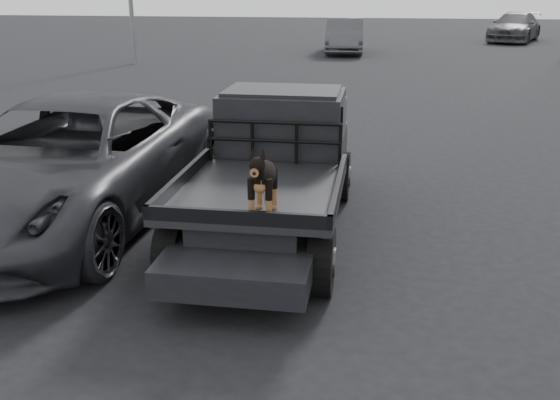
% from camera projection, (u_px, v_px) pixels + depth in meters
% --- Properties ---
extents(ground, '(120.00, 120.00, 0.00)m').
position_uv_depth(ground, '(310.00, 285.00, 7.02)').
color(ground, black).
rests_on(ground, ground).
extents(flatbed_ute, '(2.00, 5.40, 0.92)m').
position_uv_depth(flatbed_ute, '(272.00, 200.00, 8.39)').
color(flatbed_ute, black).
rests_on(flatbed_ute, ground).
extents(ute_cab, '(1.72, 1.30, 0.88)m').
position_uv_depth(ute_cab, '(283.00, 119.00, 8.99)').
color(ute_cab, black).
rests_on(ute_cab, flatbed_ute).
extents(headache_rack, '(1.80, 0.08, 0.55)m').
position_uv_depth(headache_rack, '(274.00, 143.00, 8.34)').
color(headache_rack, black).
rests_on(headache_rack, flatbed_ute).
extents(dog, '(0.32, 0.60, 0.74)m').
position_uv_depth(dog, '(263.00, 181.00, 6.41)').
color(dog, black).
rests_on(dog, flatbed_ute).
extents(parked_suv, '(3.06, 6.22, 1.70)m').
position_uv_depth(parked_suv, '(69.00, 162.00, 8.72)').
color(parked_suv, '#2F2F34').
rests_on(parked_suv, ground).
extents(distant_car_a, '(2.00, 5.08, 1.65)m').
position_uv_depth(distant_car_a, '(344.00, 36.00, 30.47)').
color(distant_car_a, '#434348').
rests_on(distant_car_a, ground).
extents(distant_car_b, '(4.20, 6.12, 1.65)m').
position_uv_depth(distant_car_b, '(515.00, 27.00, 36.65)').
color(distant_car_b, '#3F3F43').
rests_on(distant_car_b, ground).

